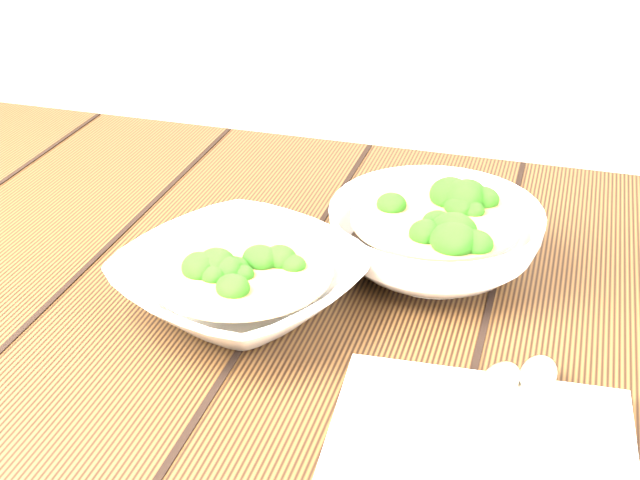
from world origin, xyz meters
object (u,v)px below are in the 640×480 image
trivet (402,250)px  soup_bowl_back (435,236)px  table (292,405)px  napkin (479,453)px  soup_bowl_front (241,281)px

trivet → soup_bowl_back: bearing=-2.4°
table → trivet: bearing=52.7°
soup_bowl_back → napkin: 0.28m
table → napkin: 0.28m
table → soup_bowl_back: soup_bowl_back is taller
table → napkin: bearing=-38.3°
trivet → napkin: size_ratio=0.52×
napkin → soup_bowl_front: bearing=145.5°
napkin → trivet: bearing=109.4°
soup_bowl_front → table: bearing=18.7°
table → soup_bowl_front: size_ratio=4.27×
table → soup_bowl_back: bearing=43.0°
table → napkin: (0.20, -0.16, 0.13)m
table → soup_bowl_front: bearing=-161.3°
table → trivet: (0.08, 0.11, 0.13)m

